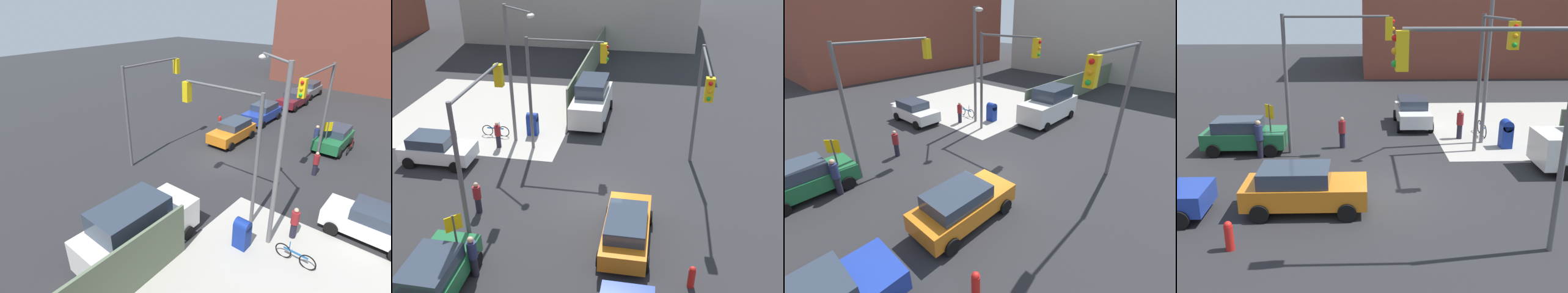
% 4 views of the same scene
% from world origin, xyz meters
% --- Properties ---
extents(ground_plane, '(120.00, 120.00, 0.00)m').
position_xyz_m(ground_plane, '(0.00, 0.00, 0.00)').
color(ground_plane, '#28282B').
extents(sidewalk_corner, '(12.00, 12.00, 0.01)m').
position_xyz_m(sidewalk_corner, '(9.00, 9.00, 0.01)').
color(sidewalk_corner, '#ADA89E').
rests_on(sidewalk_corner, ground).
extents(construction_fence, '(23.99, 0.12, 2.40)m').
position_xyz_m(construction_fence, '(20.00, 3.20, 1.20)').
color(construction_fence, '#607056').
rests_on(construction_fence, ground).
extents(traffic_signal_nw_corner, '(5.09, 0.36, 6.50)m').
position_xyz_m(traffic_signal_nw_corner, '(-2.57, 4.50, 4.61)').
color(traffic_signal_nw_corner, '#59595B').
rests_on(traffic_signal_nw_corner, ground).
extents(traffic_signal_se_corner, '(4.89, 0.36, 6.50)m').
position_xyz_m(traffic_signal_se_corner, '(2.66, -4.50, 4.59)').
color(traffic_signal_se_corner, '#59595B').
rests_on(traffic_signal_se_corner, ground).
extents(traffic_signal_ne_corner, '(0.36, 4.43, 6.50)m').
position_xyz_m(traffic_signal_ne_corner, '(4.50, 2.85, 4.57)').
color(traffic_signal_ne_corner, '#59595B').
rests_on(traffic_signal_ne_corner, ground).
extents(street_lamp_corner, '(1.90, 2.14, 8.00)m').
position_xyz_m(street_lamp_corner, '(4.97, 5.51, 4.70)').
color(street_lamp_corner, slate).
rests_on(street_lamp_corner, ground).
extents(warning_sign_two_way, '(0.48, 0.48, 2.40)m').
position_xyz_m(warning_sign_two_way, '(-5.40, 4.58, 1.64)').
color(warning_sign_two_way, '#4C4C4C').
rests_on(warning_sign_two_way, ground).
extents(mailbox_blue, '(0.56, 0.64, 1.43)m').
position_xyz_m(mailbox_blue, '(6.20, 5.00, 0.76)').
color(mailbox_blue, navy).
rests_on(mailbox_blue, ground).
extents(fire_hydrant, '(0.26, 0.26, 0.94)m').
position_xyz_m(fire_hydrant, '(-5.00, -4.20, 0.49)').
color(fire_hydrant, red).
rests_on(fire_hydrant, ground).
extents(coupe_green, '(3.94, 2.02, 1.62)m').
position_xyz_m(coupe_green, '(-6.76, 4.80, 0.84)').
color(coupe_green, '#1E6638').
rests_on(coupe_green, ground).
extents(sedan_white, '(2.02, 3.92, 1.62)m').
position_xyz_m(sedan_white, '(1.98, 9.18, 0.84)').
color(sedan_white, white).
rests_on(sedan_white, ground).
extents(coupe_orange, '(4.28, 2.02, 1.62)m').
position_xyz_m(coupe_orange, '(-3.11, -1.65, 0.84)').
color(coupe_orange, orange).
rests_on(coupe_orange, ground).
extents(van_white_delivery, '(5.40, 2.32, 2.62)m').
position_xyz_m(van_white_delivery, '(9.27, 1.80, 1.28)').
color(van_white_delivery, white).
rests_on(van_white_delivery, ground).
extents(pedestrian_crossing, '(0.36, 0.36, 1.83)m').
position_xyz_m(pedestrian_crossing, '(-5.80, 3.80, 0.96)').
color(pedestrian_crossing, navy).
rests_on(pedestrian_crossing, ground).
extents(pedestrian_waiting, '(0.36, 0.36, 1.59)m').
position_xyz_m(pedestrian_waiting, '(-2.00, 5.20, 0.82)').
color(pedestrian_waiting, maroon).
rests_on(pedestrian_waiting, ground).
extents(pedestrian_walking_north, '(0.36, 0.36, 1.61)m').
position_xyz_m(pedestrian_walking_north, '(4.20, 6.50, 0.83)').
color(pedestrian_walking_north, maroon).
rests_on(pedestrian_walking_north, ground).
extents(bicycle_leaning_on_fence, '(0.05, 1.75, 0.97)m').
position_xyz_m(bicycle_leaning_on_fence, '(5.60, 7.20, 0.35)').
color(bicycle_leaning_on_fence, black).
rests_on(bicycle_leaning_on_fence, ground).
extents(bicycle_at_crosswalk, '(1.75, 0.05, 0.97)m').
position_xyz_m(bicycle_at_crosswalk, '(-6.80, 6.00, 0.35)').
color(bicycle_at_crosswalk, black).
rests_on(bicycle_at_crosswalk, ground).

